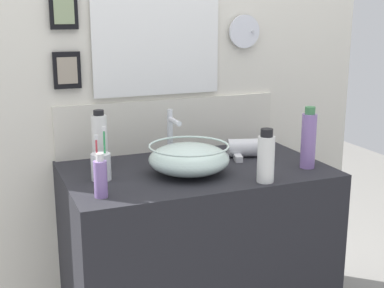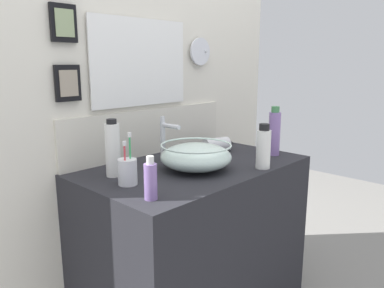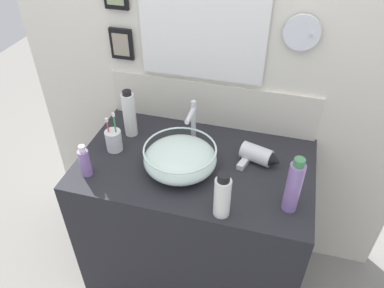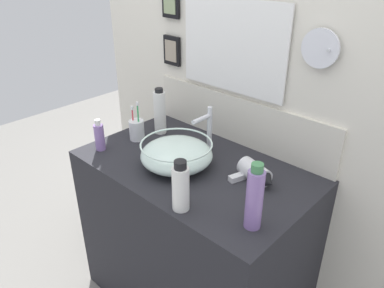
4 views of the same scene
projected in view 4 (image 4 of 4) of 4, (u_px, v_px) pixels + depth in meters
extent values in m
cube|color=#232328|center=(194.00, 238.00, 1.83)|extent=(1.03, 0.62, 0.83)
cube|color=silver|center=(246.00, 70.00, 1.69)|extent=(1.92, 0.06, 2.36)
cube|color=beige|center=(238.00, 121.00, 1.78)|extent=(1.01, 0.02, 0.23)
cube|color=white|center=(233.00, 46.00, 1.65)|extent=(0.50, 0.01, 0.35)
cube|color=white|center=(232.00, 47.00, 1.65)|extent=(0.56, 0.01, 0.41)
cylinder|color=silver|center=(320.00, 48.00, 1.37)|extent=(0.15, 0.01, 0.15)
cylinder|color=silver|center=(332.00, 49.00, 1.35)|extent=(0.01, 0.06, 0.01)
cube|color=black|center=(171.00, 2.00, 1.81)|extent=(0.11, 0.02, 0.15)
cube|color=gray|center=(169.00, 2.00, 1.80)|extent=(0.08, 0.01, 0.11)
cube|color=black|center=(172.00, 51.00, 1.92)|extent=(0.11, 0.02, 0.15)
cube|color=gray|center=(171.00, 51.00, 1.91)|extent=(0.08, 0.01, 0.11)
ellipsoid|color=silver|center=(177.00, 155.00, 1.60)|extent=(0.31, 0.31, 0.11)
torus|color=silver|center=(176.00, 144.00, 1.58)|extent=(0.31, 0.31, 0.01)
torus|color=#B2B7BC|center=(177.00, 165.00, 1.62)|extent=(0.12, 0.12, 0.01)
cylinder|color=silver|center=(209.00, 132.00, 1.72)|extent=(0.02, 0.02, 0.18)
cylinder|color=silver|center=(202.00, 119.00, 1.65)|extent=(0.02, 0.11, 0.02)
cylinder|color=silver|center=(210.00, 110.00, 1.67)|extent=(0.02, 0.02, 0.03)
cylinder|color=silver|center=(254.00, 172.00, 1.51)|extent=(0.15, 0.11, 0.08)
cone|color=black|center=(268.00, 182.00, 1.45)|extent=(0.06, 0.08, 0.07)
cube|color=silver|center=(239.00, 177.00, 1.53)|extent=(0.05, 0.09, 0.02)
cylinder|color=silver|center=(137.00, 130.00, 1.84)|extent=(0.07, 0.07, 0.10)
cylinder|color=green|center=(139.00, 123.00, 1.81)|extent=(0.01, 0.01, 0.18)
cube|color=white|center=(137.00, 104.00, 1.76)|extent=(0.01, 0.01, 0.02)
cylinder|color=#D83F4C|center=(133.00, 124.00, 1.83)|extent=(0.01, 0.01, 0.15)
cube|color=white|center=(132.00, 108.00, 1.79)|extent=(0.01, 0.01, 0.02)
cylinder|color=white|center=(160.00, 113.00, 1.88)|extent=(0.06, 0.06, 0.22)
cylinder|color=black|center=(159.00, 90.00, 1.82)|extent=(0.04, 0.04, 0.02)
cylinder|color=#8C6BB2|center=(254.00, 200.00, 1.23)|extent=(0.06, 0.06, 0.22)
cylinder|color=#3F7F4C|center=(257.00, 168.00, 1.17)|extent=(0.04, 0.04, 0.03)
cylinder|color=#8C6BB2|center=(100.00, 137.00, 1.74)|extent=(0.05, 0.05, 0.13)
cylinder|color=silver|center=(98.00, 122.00, 1.70)|extent=(0.03, 0.03, 0.03)
cylinder|color=white|center=(181.00, 189.00, 1.33)|extent=(0.06, 0.06, 0.17)
cylinder|color=black|center=(180.00, 165.00, 1.28)|extent=(0.04, 0.04, 0.03)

